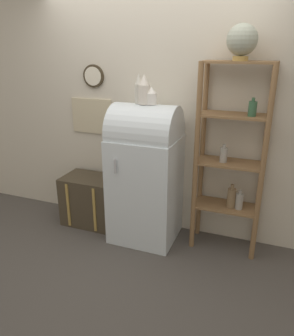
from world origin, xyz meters
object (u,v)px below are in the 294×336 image
at_px(refrigerator, 145,172).
at_px(suitcase_trunk, 91,200).
at_px(vase_left, 139,90).
at_px(vase_right, 152,96).
at_px(vase_center, 144,90).
at_px(globe, 242,40).

bearing_deg(refrigerator, suitcase_trunk, 175.94).
bearing_deg(vase_left, vase_right, -5.12).
height_order(suitcase_trunk, vase_center, vase_center).
relative_size(refrigerator, vase_left, 5.14).
bearing_deg(vase_right, refrigerator, 176.39).
distance_m(suitcase_trunk, globe, 2.33).
relative_size(globe, vase_right, 1.83).
bearing_deg(vase_center, suitcase_trunk, 175.05).
height_order(globe, vase_center, globe).
height_order(refrigerator, vase_center, vase_center).
relative_size(suitcase_trunk, vase_left, 2.18).
distance_m(refrigerator, vase_right, 0.78).
bearing_deg(suitcase_trunk, vase_right, -4.02).
xyz_separation_m(vase_left, vase_center, (0.06, -0.02, -0.00)).
bearing_deg(vase_center, vase_left, 163.52).
distance_m(refrigerator, vase_left, 0.83).
relative_size(suitcase_trunk, vase_center, 2.22).
bearing_deg(globe, vase_right, -173.14).
bearing_deg(vase_center, globe, 6.70).
bearing_deg(globe, vase_center, -173.30).
relative_size(globe, vase_left, 1.06).
bearing_deg(globe, suitcase_trunk, -178.56).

